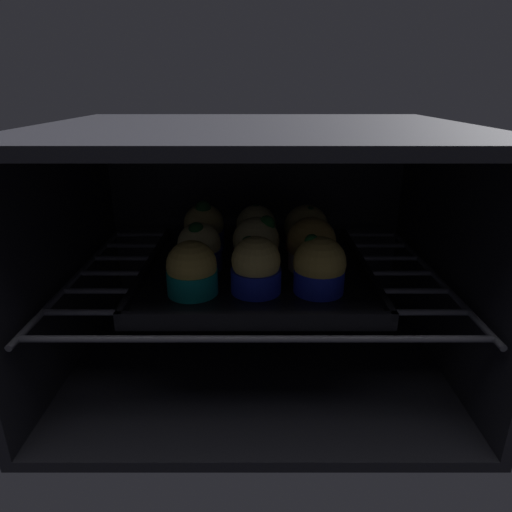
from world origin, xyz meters
The scene contains 12 objects.
oven_cavity centered at (0.00, 26.25, 17.00)cm, with size 59.00×47.00×37.00cm.
oven_rack centered at (0.00, 22.00, 13.60)cm, with size 54.80×42.00×0.80cm.
baking_tray centered at (0.00, 20.21, 14.68)cm, with size 32.41×32.41×2.20cm.
muffin_row0_col0 centered at (-8.17, 11.74, 18.34)cm, with size 6.58×6.58×7.08cm.
muffin_row0_col1 centered at (0.06, 12.28, 18.61)cm, with size 6.58×6.58×7.46cm.
muffin_row0_col2 centered at (8.14, 12.23, 18.54)cm, with size 6.80×6.80×7.65cm.
muffin_row1_col0 centered at (-8.21, 19.93, 18.32)cm, with size 6.58×6.58×7.34cm.
muffin_row1_col1 centered at (0.21, 20.54, 18.71)cm, with size 6.85×6.85×7.95cm.
muffin_row1_col2 centered at (7.98, 20.15, 18.68)cm, with size 7.21×7.21×7.72cm.
muffin_row2_col0 centered at (-8.46, 28.51, 18.72)cm, with size 6.58×6.58×8.27cm.
muffin_row2_col1 centered at (-0.24, 28.18, 18.57)cm, with size 6.58×6.58×7.52cm.
muffin_row2_col2 centered at (8.12, 28.61, 18.40)cm, with size 7.14×7.14×7.33cm.
Camera 1 is at (-0.13, -40.61, 40.27)cm, focal length 31.23 mm.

